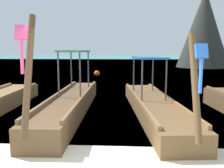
{
  "coord_description": "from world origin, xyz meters",
  "views": [
    {
      "loc": [
        0.4,
        -3.09,
        2.06
      ],
      "look_at": [
        0.0,
        3.87,
        1.1
      ],
      "focal_mm": 38.2,
      "sensor_mm": 36.0,
      "label": 1
    }
  ],
  "objects_px": {
    "longtail_boat_pink_ribbon": "(71,102)",
    "mooring_buoy_near": "(97,73)",
    "longtail_boat_blue_ribbon": "(152,105)",
    "karst_rock": "(205,30)"
  },
  "relations": [
    {
      "from": "longtail_boat_pink_ribbon",
      "to": "mooring_buoy_near",
      "type": "bearing_deg",
      "value": 92.66
    },
    {
      "from": "longtail_boat_blue_ribbon",
      "to": "karst_rock",
      "type": "bearing_deg",
      "value": 69.03
    },
    {
      "from": "longtail_boat_blue_ribbon",
      "to": "karst_rock",
      "type": "height_order",
      "value": "karst_rock"
    },
    {
      "from": "longtail_boat_pink_ribbon",
      "to": "mooring_buoy_near",
      "type": "distance_m",
      "value": 11.77
    },
    {
      "from": "karst_rock",
      "to": "mooring_buoy_near",
      "type": "height_order",
      "value": "karst_rock"
    },
    {
      "from": "longtail_boat_blue_ribbon",
      "to": "mooring_buoy_near",
      "type": "xyz_separation_m",
      "value": [
        -3.25,
        11.77,
        -0.08
      ]
    },
    {
      "from": "longtail_boat_pink_ribbon",
      "to": "karst_rock",
      "type": "xyz_separation_m",
      "value": [
        11.87,
        23.89,
        4.36
      ]
    },
    {
      "from": "longtail_boat_blue_ribbon",
      "to": "mooring_buoy_near",
      "type": "distance_m",
      "value": 12.21
    },
    {
      "from": "longtail_boat_pink_ribbon",
      "to": "mooring_buoy_near",
      "type": "relative_size",
      "value": 15.67
    },
    {
      "from": "longtail_boat_pink_ribbon",
      "to": "karst_rock",
      "type": "distance_m",
      "value": 27.03
    }
  ]
}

